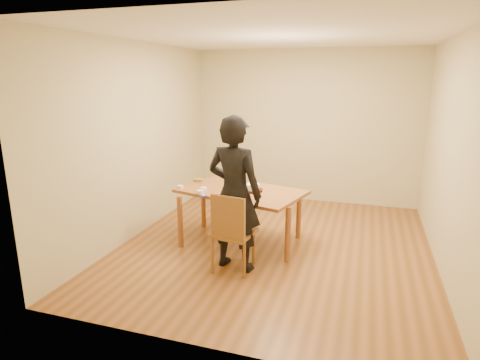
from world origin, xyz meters
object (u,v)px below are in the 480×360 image
(dining_table, at_px, (241,191))
(cake_plate, at_px, (252,190))
(person, at_px, (234,194))
(dining_chair, at_px, (233,233))
(cake, at_px, (252,187))

(dining_table, distance_m, cake_plate, 0.16)
(cake_plate, height_order, person, person)
(dining_chair, relative_size, person, 0.25)
(dining_table, relative_size, cake, 8.08)
(dining_table, relative_size, dining_chair, 3.56)
(dining_chair, height_order, cake_plate, cake_plate)
(cake_plate, xyz_separation_m, cake, (0.00, 0.00, 0.04))
(cake, bearing_deg, dining_chair, -90.16)
(dining_table, relative_size, cake_plate, 5.66)
(dining_table, distance_m, cake, 0.17)
(dining_chair, distance_m, person, 0.46)
(cake_plate, distance_m, cake, 0.04)
(dining_chair, xyz_separation_m, person, (0.00, 0.05, 0.46))
(dining_table, xyz_separation_m, cake, (0.15, -0.00, 0.07))
(dining_chair, bearing_deg, dining_table, 110.40)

